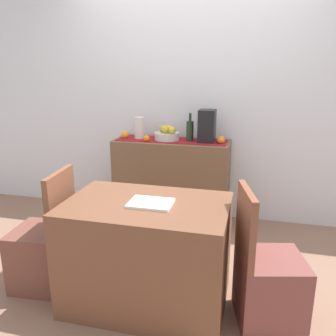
{
  "coord_description": "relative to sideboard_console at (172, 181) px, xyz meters",
  "views": [
    {
      "loc": [
        0.66,
        -2.53,
        1.6
      ],
      "look_at": [
        -0.07,
        0.37,
        0.74
      ],
      "focal_mm": 38.04,
      "sensor_mm": 36.0,
      "label": 1
    }
  ],
  "objects": [
    {
      "name": "ground_plane",
      "position": [
        0.17,
        -0.92,
        -0.45
      ],
      "size": [
        6.4,
        6.4,
        0.02
      ],
      "primitive_type": "cube",
      "color": "#86614E",
      "rests_on": "ground"
    },
    {
      "name": "room_wall_rear",
      "position": [
        0.17,
        0.26,
        0.91
      ],
      "size": [
        6.4,
        0.06,
        2.7
      ],
      "primitive_type": "cube",
      "color": "silver",
      "rests_on": "ground"
    },
    {
      "name": "sideboard_console",
      "position": [
        0.0,
        0.0,
        0.0
      ],
      "size": [
        1.18,
        0.42,
        0.87
      ],
      "primitive_type": "cube",
      "color": "brown",
      "rests_on": "ground"
    },
    {
      "name": "table_runner",
      "position": [
        0.0,
        0.0,
        0.44
      ],
      "size": [
        1.11,
        0.32,
        0.01
      ],
      "primitive_type": "cube",
      "color": "maroon",
      "rests_on": "sideboard_console"
    },
    {
      "name": "fruit_bowl",
      "position": [
        -0.05,
        0.0,
        0.48
      ],
      "size": [
        0.26,
        0.26,
        0.07
      ],
      "primitive_type": "cylinder",
      "color": "silver",
      "rests_on": "table_runner"
    },
    {
      "name": "apple_right",
      "position": [
        -0.11,
        0.03,
        0.55
      ],
      "size": [
        0.07,
        0.07,
        0.07
      ],
      "primitive_type": "sphere",
      "color": "#95A43E",
      "rests_on": "fruit_bowl"
    },
    {
      "name": "apple_front",
      "position": [
        -0.06,
        -0.04,
        0.55
      ],
      "size": [
        0.08,
        0.08,
        0.08
      ],
      "primitive_type": "sphere",
      "color": "gold",
      "rests_on": "fruit_bowl"
    },
    {
      "name": "apple_rear",
      "position": [
        0.02,
        -0.05,
        0.55
      ],
      "size": [
        0.07,
        0.07,
        0.07
      ],
      "primitive_type": "sphere",
      "color": "gold",
      "rests_on": "fruit_bowl"
    },
    {
      "name": "apple_center",
      "position": [
        -0.04,
        0.04,
        0.55
      ],
      "size": [
        0.07,
        0.07,
        0.07
      ],
      "primitive_type": "sphere",
      "color": "gold",
      "rests_on": "fruit_bowl"
    },
    {
      "name": "wine_bottle",
      "position": [
        0.19,
        -0.0,
        0.54
      ],
      "size": [
        0.07,
        0.07,
        0.28
      ],
      "color": "#1F371F",
      "rests_on": "sideboard_console"
    },
    {
      "name": "coffee_maker",
      "position": [
        0.35,
        0.0,
        0.6
      ],
      "size": [
        0.16,
        0.18,
        0.32
      ],
      "primitive_type": "cube",
      "color": "black",
      "rests_on": "sideboard_console"
    },
    {
      "name": "ceramic_vase",
      "position": [
        -0.35,
        0.0,
        0.55
      ],
      "size": [
        0.1,
        0.1,
        0.23
      ],
      "primitive_type": "cylinder",
      "color": "silver",
      "rests_on": "sideboard_console"
    },
    {
      "name": "orange_loose_near_bowl",
      "position": [
        -0.5,
        -0.02,
        0.47
      ],
      "size": [
        0.08,
        0.08,
        0.08
      ],
      "primitive_type": "sphere",
      "color": "orange",
      "rests_on": "sideboard_console"
    },
    {
      "name": "orange_loose_far",
      "position": [
        -0.23,
        -0.11,
        0.47
      ],
      "size": [
        0.06,
        0.06,
        0.06
      ],
      "primitive_type": "sphere",
      "color": "orange",
      "rests_on": "sideboard_console"
    },
    {
      "name": "orange_loose_end",
      "position": [
        0.5,
        -0.04,
        0.47
      ],
      "size": [
        0.08,
        0.08,
        0.08
      ],
      "primitive_type": "sphere",
      "color": "orange",
      "rests_on": "sideboard_console"
    },
    {
      "name": "dining_table",
      "position": [
        0.16,
        -1.38,
        -0.07
      ],
      "size": [
        1.08,
        0.71,
        0.74
      ],
      "primitive_type": "cube",
      "color": "brown",
      "rests_on": "ground"
    },
    {
      "name": "open_book",
      "position": [
        0.2,
        -1.4,
        0.31
      ],
      "size": [
        0.28,
        0.21,
        0.02
      ],
      "primitive_type": "cube",
      "rotation": [
        0.0,
        0.0,
        0.01
      ],
      "color": "white",
      "rests_on": "dining_table"
    },
    {
      "name": "chair_near_window",
      "position": [
        -0.64,
        -1.38,
        -0.17
      ],
      "size": [
        0.43,
        0.43,
        0.9
      ],
      "color": "brown",
      "rests_on": "ground"
    },
    {
      "name": "chair_by_corner",
      "position": [
        0.96,
        -1.39,
        -0.17
      ],
      "size": [
        0.48,
        0.48,
        0.9
      ],
      "color": "brown",
      "rests_on": "ground"
    }
  ]
}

